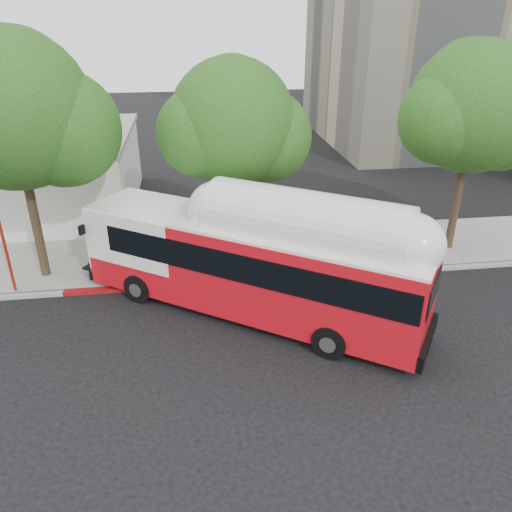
{
  "coord_description": "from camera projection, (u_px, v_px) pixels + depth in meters",
  "views": [
    {
      "loc": [
        -2.78,
        -13.95,
        10.01
      ],
      "look_at": [
        -0.47,
        3.0,
        1.63
      ],
      "focal_mm": 35.0,
      "sensor_mm": 36.0,
      "label": 1
    }
  ],
  "objects": [
    {
      "name": "ground",
      "position": [
        281.0,
        336.0,
        17.15
      ],
      "size": [
        120.0,
        120.0,
        0.0
      ],
      "primitive_type": "plane",
      "color": "black",
      "rests_on": "ground"
    },
    {
      "name": "street_tree_left",
      "position": [
        28.0,
        116.0,
        18.16
      ],
      "size": [
        6.67,
        5.8,
        9.74
      ],
      "color": "#2D2116",
      "rests_on": "ground"
    },
    {
      "name": "transit_bus",
      "position": [
        251.0,
        267.0,
        17.71
      ],
      "size": [
        12.46,
        9.57,
        4.0
      ],
      "rotation": [
        0.0,
        0.0,
        -0.6
      ],
      "color": "red",
      "rests_on": "ground"
    },
    {
      "name": "street_tree_mid",
      "position": [
        242.0,
        127.0,
        19.88
      ],
      "size": [
        5.75,
        5.0,
        8.62
      ],
      "color": "#2D2116",
      "rests_on": "ground"
    },
    {
      "name": "signal_pole",
      "position": [
        5.0,
        245.0,
        18.83
      ],
      "size": [
        0.12,
        0.39,
        4.07
      ],
      "color": "#B01E12",
      "rests_on": "ground"
    },
    {
      "name": "street_tree_right",
      "position": [
        482.0,
        112.0,
        20.76
      ],
      "size": [
        6.21,
        5.4,
        9.18
      ],
      "color": "#2D2116",
      "rests_on": "ground"
    },
    {
      "name": "sidewalk",
      "position": [
        256.0,
        253.0,
        22.9
      ],
      "size": [
        60.0,
        5.0,
        0.15
      ],
      "primitive_type": "cube",
      "color": "gray",
      "rests_on": "ground"
    },
    {
      "name": "red_curb_segment",
      "position": [
        191.0,
        284.0,
        20.22
      ],
      "size": [
        10.0,
        0.32,
        0.16
      ],
      "primitive_type": "cube",
      "color": "maroon",
      "rests_on": "ground"
    },
    {
      "name": "curb_strip",
      "position": [
        264.0,
        280.0,
        20.59
      ],
      "size": [
        60.0,
        0.3,
        0.15
      ],
      "primitive_type": "cube",
      "color": "gray",
      "rests_on": "ground"
    }
  ]
}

